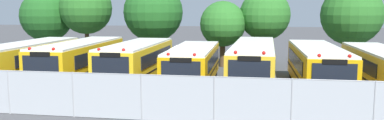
{
  "coord_description": "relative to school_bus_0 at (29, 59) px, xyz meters",
  "views": [
    {
      "loc": [
        3.94,
        -23.64,
        4.79
      ],
      "look_at": [
        -0.03,
        0.0,
        1.6
      ],
      "focal_mm": 36.56,
      "sensor_mm": 36.0,
      "label": 1
    }
  ],
  "objects": [
    {
      "name": "tree_1",
      "position": [
        -0.51,
        9.92,
        3.44
      ],
      "size": [
        4.67,
        4.67,
        7.12
      ],
      "color": "#4C3823",
      "rests_on": "ground_plane"
    },
    {
      "name": "traffic_cone",
      "position": [
        11.22,
        -7.19,
        -1.14
      ],
      "size": [
        0.4,
        0.4,
        0.53
      ],
      "primitive_type": "cone",
      "color": "#EA5914",
      "rests_on": "ground_plane"
    },
    {
      "name": "school_bus_5",
      "position": [
        18.37,
        -0.11,
        0.02
      ],
      "size": [
        2.58,
        10.26,
        2.71
      ],
      "rotation": [
        0.0,
        0.0,
        3.15
      ],
      "color": "#EAA80C",
      "rests_on": "ground_plane"
    },
    {
      "name": "school_bus_2",
      "position": [
        7.4,
        0.13,
        0.02
      ],
      "size": [
        2.6,
        9.27,
        2.72
      ],
      "rotation": [
        0.0,
        0.0,
        3.14
      ],
      "color": "yellow",
      "rests_on": "ground_plane"
    },
    {
      "name": "school_bus_1",
      "position": [
        3.71,
        -0.18,
        0.05
      ],
      "size": [
        2.7,
        10.06,
        2.77
      ],
      "rotation": [
        0.0,
        0.0,
        3.17
      ],
      "color": "yellow",
      "rests_on": "ground_plane"
    },
    {
      "name": "school_bus_6",
      "position": [
        21.91,
        0.01,
        -0.04
      ],
      "size": [
        2.55,
        9.59,
        2.6
      ],
      "rotation": [
        0.0,
        0.0,
        3.15
      ],
      "color": "yellow",
      "rests_on": "ground_plane"
    },
    {
      "name": "school_bus_3",
      "position": [
        11.0,
        0.23,
        -0.08
      ],
      "size": [
        2.73,
        9.28,
        2.52
      ],
      "rotation": [
        0.0,
        0.0,
        3.16
      ],
      "color": "#EAA80C",
      "rests_on": "ground_plane"
    },
    {
      "name": "tree_5",
      "position": [
        22.41,
        9.73,
        2.78
      ],
      "size": [
        4.89,
        4.89,
        6.69
      ],
      "color": "#4C3823",
      "rests_on": "ground_plane"
    },
    {
      "name": "ground_plane",
      "position": [
        10.97,
        0.09,
        -1.41
      ],
      "size": [
        160.0,
        160.0,
        0.0
      ],
      "primitive_type": "plane",
      "color": "#424244"
    },
    {
      "name": "tree_4",
      "position": [
        15.37,
        9.05,
        2.86
      ],
      "size": [
        4.13,
        4.13,
        6.3
      ],
      "color": "#4C3823",
      "rests_on": "ground_plane"
    },
    {
      "name": "tree_2",
      "position": [
        6.07,
        9.33,
        2.98
      ],
      "size": [
        5.11,
        5.11,
        6.99
      ],
      "color": "#4C3823",
      "rests_on": "ground_plane"
    },
    {
      "name": "chainlink_fence",
      "position": [
        11.65,
        -7.82,
        -0.36
      ],
      "size": [
        28.14,
        0.07,
        2.02
      ],
      "color": "#9EA0A3",
      "rests_on": "ground_plane"
    },
    {
      "name": "tree_0",
      "position": [
        -4.4,
        10.12,
        2.77
      ],
      "size": [
        4.75,
        4.75,
        6.45
      ],
      "color": "#4C3823",
      "rests_on": "ground_plane"
    },
    {
      "name": "tree_3",
      "position": [
        12.21,
        8.19,
        2.08
      ],
      "size": [
        3.72,
        3.72,
        5.38
      ],
      "color": "#4C3823",
      "rests_on": "ground_plane"
    },
    {
      "name": "school_bus_4",
      "position": [
        14.71,
        0.31,
        0.06
      ],
      "size": [
        2.74,
        11.43,
        2.8
      ],
      "rotation": [
        0.0,
        0.0,
        3.11
      ],
      "color": "yellow",
      "rests_on": "ground_plane"
    },
    {
      "name": "school_bus_0",
      "position": [
        0.0,
        0.0,
        0.0
      ],
      "size": [
        2.68,
        10.09,
        2.68
      ],
      "rotation": [
        0.0,
        0.0,
        3.16
      ],
      "color": "yellow",
      "rests_on": "ground_plane"
    }
  ]
}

